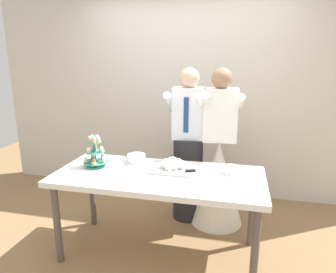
{
  "coord_description": "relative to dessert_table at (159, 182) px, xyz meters",
  "views": [
    {
      "loc": [
        0.64,
        -2.34,
        1.73
      ],
      "look_at": [
        0.05,
        0.15,
        1.07
      ],
      "focal_mm": 31.95,
      "sensor_mm": 36.0,
      "label": 1
    }
  ],
  "objects": [
    {
      "name": "round_cake",
      "position": [
        -0.28,
        0.23,
        0.11
      ],
      "size": [
        0.24,
        0.24,
        0.08
      ],
      "color": "white",
      "rests_on": "dessert_table"
    },
    {
      "name": "plate_stack",
      "position": [
        0.61,
        0.17,
        0.1
      ],
      "size": [
        0.18,
        0.18,
        0.05
      ],
      "color": "white",
      "rests_on": "dessert_table"
    },
    {
      "name": "main_cake_tray",
      "position": [
        0.1,
        0.12,
        0.12
      ],
      "size": [
        0.43,
        0.32,
        0.12
      ],
      "color": "silver",
      "rests_on": "dessert_table"
    },
    {
      "name": "person_groom",
      "position": [
        0.14,
        0.71,
        0.05
      ],
      "size": [
        0.5,
        0.53,
        1.66
      ],
      "color": "#232328",
      "rests_on": "ground_plane"
    },
    {
      "name": "rear_wall",
      "position": [
        0.0,
        1.46,
        0.75
      ],
      "size": [
        5.2,
        0.1,
        2.9
      ],
      "primitive_type": "cube",
      "color": "beige",
      "rests_on": "ground_plane"
    },
    {
      "name": "cupcake_stand",
      "position": [
        -0.61,
        0.05,
        0.2
      ],
      "size": [
        0.23,
        0.23,
        0.31
      ],
      "color": "teal",
      "rests_on": "dessert_table"
    },
    {
      "name": "ground_plane",
      "position": [
        0.0,
        0.0,
        -0.7
      ],
      "size": [
        8.0,
        8.0,
        0.0
      ],
      "primitive_type": "plane",
      "color": "olive"
    },
    {
      "name": "person_bride",
      "position": [
        0.47,
        0.69,
        -0.12
      ],
      "size": [
        0.56,
        0.56,
        1.66
      ],
      "color": "white",
      "rests_on": "ground_plane"
    },
    {
      "name": "dessert_table",
      "position": [
        0.0,
        0.0,
        0.0
      ],
      "size": [
        1.8,
        0.8,
        0.78
      ],
      "color": "white",
      "rests_on": "ground_plane"
    }
  ]
}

